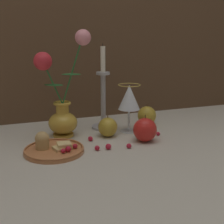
# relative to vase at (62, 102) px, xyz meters

# --- Properties ---
(ground_plane) EXTENTS (2.40, 2.40, 0.00)m
(ground_plane) POSITION_rel_vase_xyz_m (0.10, -0.09, -0.13)
(ground_plane) COLOR #B7B2A3
(ground_plane) RESTS_ON ground
(vase) EXTENTS (0.20, 0.11, 0.38)m
(vase) POSITION_rel_vase_xyz_m (0.00, 0.00, 0.00)
(vase) COLOR gold
(vase) RESTS_ON ground_plane
(plate_with_pastries) EXTENTS (0.19, 0.19, 0.07)m
(plate_with_pastries) POSITION_rel_vase_xyz_m (-0.06, -0.15, -0.12)
(plate_with_pastries) COLOR #B77042
(plate_with_pastries) RESTS_ON ground_plane
(wine_glass) EXTENTS (0.08, 0.08, 0.18)m
(wine_glass) POSITION_rel_vase_xyz_m (0.25, -0.03, -0.00)
(wine_glass) COLOR silver
(wine_glass) RESTS_ON ground_plane
(candlestick) EXTENTS (0.09, 0.09, 0.33)m
(candlestick) POSITION_rel_vase_xyz_m (0.17, 0.04, -0.02)
(candlestick) COLOR #A3A3A8
(candlestick) RESTS_ON ground_plane
(apple_beside_vase) EXTENTS (0.08, 0.08, 0.09)m
(apple_beside_vase) POSITION_rel_vase_xyz_m (0.36, 0.03, -0.09)
(apple_beside_vase) COLOR #B2932D
(apple_beside_vase) RESTS_ON ground_plane
(apple_near_glass) EXTENTS (0.08, 0.08, 0.10)m
(apple_near_glass) POSITION_rel_vase_xyz_m (0.26, -0.15, -0.09)
(apple_near_glass) COLOR red
(apple_near_glass) RESTS_ON ground_plane
(apple_at_table_edge) EXTENTS (0.07, 0.07, 0.08)m
(apple_at_table_edge) POSITION_rel_vase_xyz_m (0.15, -0.06, -0.09)
(apple_at_table_edge) COLOR #B2932D
(apple_at_table_edge) RESTS_ON ground_plane
(berry_near_plate) EXTENTS (0.01, 0.01, 0.01)m
(berry_near_plate) POSITION_rel_vase_xyz_m (0.33, -0.11, -0.12)
(berry_near_plate) COLOR #AD192D
(berry_near_plate) RESTS_ON ground_plane
(berry_front_center) EXTENTS (0.02, 0.02, 0.02)m
(berry_front_center) POSITION_rel_vase_xyz_m (0.18, -0.20, -0.12)
(berry_front_center) COLOR #AD192D
(berry_front_center) RESTS_ON ground_plane
(berry_by_glass_stem) EXTENTS (0.02, 0.02, 0.02)m
(berry_by_glass_stem) POSITION_rel_vase_xyz_m (0.08, -0.18, -0.12)
(berry_by_glass_stem) COLOR #AD192D
(berry_by_glass_stem) RESTS_ON ground_plane
(berry_under_candlestick) EXTENTS (0.02, 0.02, 0.02)m
(berry_under_candlestick) POSITION_rel_vase_xyz_m (0.08, -0.09, -0.12)
(berry_under_candlestick) COLOR #AD192D
(berry_under_candlestick) RESTS_ON ground_plane
(berry_far_right) EXTENTS (0.02, 0.02, 0.02)m
(berry_far_right) POSITION_rel_vase_xyz_m (0.11, -0.19, -0.12)
(berry_far_right) COLOR #AD192D
(berry_far_right) RESTS_ON ground_plane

